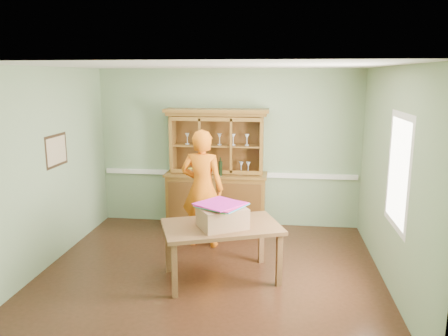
# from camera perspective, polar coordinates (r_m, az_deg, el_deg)

# --- Properties ---
(floor) EXTENTS (4.50, 4.50, 0.00)m
(floor) POSITION_cam_1_polar(r_m,az_deg,el_deg) (6.04, -1.72, -13.30)
(floor) COLOR #412215
(floor) RESTS_ON ground
(ceiling) EXTENTS (4.50, 4.50, 0.00)m
(ceiling) POSITION_cam_1_polar(r_m,az_deg,el_deg) (5.47, -1.90, 13.23)
(ceiling) COLOR white
(ceiling) RESTS_ON wall_back
(wall_back) EXTENTS (4.50, 0.00, 4.50)m
(wall_back) POSITION_cam_1_polar(r_m,az_deg,el_deg) (7.55, 0.56, 2.60)
(wall_back) COLOR gray
(wall_back) RESTS_ON floor
(wall_left) EXTENTS (0.00, 4.00, 4.00)m
(wall_left) POSITION_cam_1_polar(r_m,az_deg,el_deg) (6.35, -22.30, -0.10)
(wall_left) COLOR gray
(wall_left) RESTS_ON floor
(wall_right) EXTENTS (0.00, 4.00, 4.00)m
(wall_right) POSITION_cam_1_polar(r_m,az_deg,el_deg) (5.71, 21.11, -1.28)
(wall_right) COLOR gray
(wall_right) RESTS_ON floor
(wall_front) EXTENTS (4.50, 0.00, 4.50)m
(wall_front) POSITION_cam_1_polar(r_m,az_deg,el_deg) (3.71, -6.66, -7.45)
(wall_front) COLOR gray
(wall_front) RESTS_ON floor
(chair_rail) EXTENTS (4.41, 0.05, 0.08)m
(chair_rail) POSITION_cam_1_polar(r_m,az_deg,el_deg) (7.61, 0.53, -0.78)
(chair_rail) COLOR white
(chair_rail) RESTS_ON wall_back
(framed_map) EXTENTS (0.03, 0.60, 0.46)m
(framed_map) POSITION_cam_1_polar(r_m,az_deg,el_deg) (6.56, -21.01, 2.15)
(framed_map) COLOR #312113
(framed_map) RESTS_ON wall_left
(window_panel) EXTENTS (0.03, 0.96, 1.36)m
(window_panel) POSITION_cam_1_polar(r_m,az_deg,el_deg) (5.39, 21.76, -0.45)
(window_panel) COLOR white
(window_panel) RESTS_ON wall_right
(china_hutch) EXTENTS (1.74, 0.57, 2.04)m
(china_hutch) POSITION_cam_1_polar(r_m,az_deg,el_deg) (7.48, -0.99, -2.43)
(china_hutch) COLOR brown
(china_hutch) RESTS_ON floor
(dining_table) EXTENTS (1.67, 1.33, 0.73)m
(dining_table) POSITION_cam_1_polar(r_m,az_deg,el_deg) (5.60, -0.32, -8.27)
(dining_table) COLOR brown
(dining_table) RESTS_ON floor
(cardboard_box) EXTENTS (0.70, 0.66, 0.26)m
(cardboard_box) POSITION_cam_1_polar(r_m,az_deg,el_deg) (5.45, -0.23, -6.46)
(cardboard_box) COLOR #9A734F
(cardboard_box) RESTS_ON dining_table
(kite_stack) EXTENTS (0.68, 0.68, 0.04)m
(kite_stack) POSITION_cam_1_polar(r_m,az_deg,el_deg) (5.45, -0.40, -4.80)
(kite_stack) COLOR green
(kite_stack) RESTS_ON cardboard_box
(person) EXTENTS (0.70, 0.50, 1.80)m
(person) POSITION_cam_1_polar(r_m,az_deg,el_deg) (6.63, -2.85, -2.69)
(person) COLOR orange
(person) RESTS_ON floor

